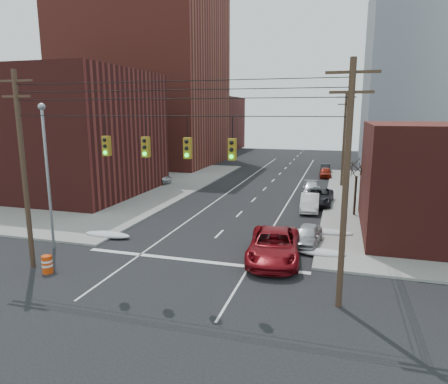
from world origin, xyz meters
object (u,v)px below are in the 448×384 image
Objects in this scene: construction_barrel at (47,264)px; parked_car_b at (310,203)px; parked_car_c at (318,197)px; lot_car_a at (99,190)px; parked_car_d at (311,188)px; lot_car_c at (77,191)px; parked_car_e at (325,172)px; lot_car_d at (118,175)px; lot_car_b at (150,177)px; red_pickup at (274,246)px; parked_car_a at (307,236)px; parked_car_f at (325,169)px.

parked_car_b is at bearing 55.11° from construction_barrel.
construction_barrel is (-13.46, -21.17, -0.26)m from parked_car_c.
parked_car_d is at bearing -43.46° from lot_car_a.
parked_car_b is 23.30m from lot_car_c.
parked_car_e is 0.85× the size of lot_car_d.
lot_car_b is 4.77m from lot_car_d.
parked_car_e is at bearing -22.19° from lot_car_a.
lot_car_a is at bearing -139.02° from lot_car_d.
red_pickup is at bearing -98.48° from parked_car_d.
parked_car_e is 29.78m from lot_car_a.
parked_car_d is 0.83× the size of lot_car_b.
red_pickup is 1.58× the size of parked_car_a.
parked_car_d is 16.22m from parked_car_f.
lot_car_a is at bearing 115.23° from construction_barrel.
parked_car_d is (0.75, 20.42, -0.26)m from red_pickup.
lot_car_d reaches higher than parked_car_c.
parked_car_a is 0.85× the size of lot_car_a.
parked_car_c is at bearing 95.06° from parked_car_a.
lot_car_c is (-22.11, 11.33, -0.09)m from red_pickup.
lot_car_a is 1.06× the size of lot_car_c.
parked_car_c is at bearing -82.09° from lot_car_d.
lot_car_c is (-2.06, -0.80, -0.13)m from lot_car_a.
lot_car_b is at bearing 125.61° from red_pickup.
parked_car_d is 24.59m from lot_car_c.
lot_car_a is (-21.78, -3.52, 0.16)m from parked_car_c.
lot_car_c is at bearing -178.71° from parked_car_b.
lot_car_b reaches higher than lot_car_c.
red_pickup is at bearing -139.36° from lot_car_c.
lot_car_c is at bearing 146.85° from red_pickup.
lot_car_a is at bearing -139.97° from parked_car_e.
lot_car_c reaches higher than parked_car_e.
parked_car_f is (1.56, 36.62, -0.26)m from red_pickup.
lot_car_a is 0.90× the size of lot_car_b.
lot_car_b reaches higher than parked_car_b.
parked_car_f is at bearing -65.32° from lot_car_c.
red_pickup is 1.41× the size of parked_car_b.
parked_car_b reaches higher than lot_car_c.
lot_car_d is at bearing 149.17° from parked_car_a.
parked_car_c reaches higher than parked_car_e.
red_pickup is at bearing -113.46° from parked_car_a.
lot_car_d reaches higher than parked_car_b.
parked_car_d is at bearing 104.33° from parked_car_c.
parked_car_b reaches higher than parked_car_d.
parked_car_a is at bearing -92.98° from parked_car_e.
lot_car_a is 1.04× the size of lot_car_d.
parked_car_a is 0.90× the size of lot_car_c.
red_pickup is 15.75m from parked_car_c.
parked_car_a is at bearing -137.37° from lot_car_b.
lot_car_b is (1.34, 8.92, -0.05)m from lot_car_a.
construction_barrel is at bearing -171.51° from lot_car_b.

